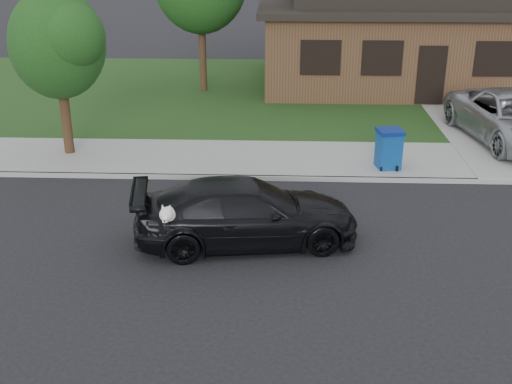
{
  "coord_description": "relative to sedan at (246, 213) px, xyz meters",
  "views": [
    {
      "loc": [
        -1.38,
        -12.21,
        6.15
      ],
      "look_at": [
        -1.88,
        0.01,
        1.1
      ],
      "focal_mm": 45.0,
      "sensor_mm": 36.0,
      "label": 1
    }
  ],
  "objects": [
    {
      "name": "sidewalk",
      "position": [
        2.08,
        5.1,
        -0.62
      ],
      "size": [
        60.0,
        3.0,
        0.12
      ],
      "primitive_type": "cube",
      "color": "gray",
      "rests_on": "ground"
    },
    {
      "name": "recycling_bin",
      "position": [
        3.61,
        4.38,
        -0.01
      ],
      "size": [
        0.75,
        0.75,
        1.07
      ],
      "rotation": [
        0.0,
        0.0,
        0.18
      ],
      "color": "navy",
      "rests_on": "sidewalk"
    },
    {
      "name": "house",
      "position": [
        6.08,
        15.09,
        1.46
      ],
      "size": [
        12.6,
        8.6,
        4.65
      ],
      "color": "#422B1C",
      "rests_on": "ground"
    },
    {
      "name": "lawn",
      "position": [
        2.08,
        13.1,
        -0.61
      ],
      "size": [
        60.0,
        13.0,
        0.13
      ],
      "primitive_type": "cube",
      "color": "#193814",
      "rests_on": "ground"
    },
    {
      "name": "curb",
      "position": [
        2.08,
        3.6,
        -0.62
      ],
      "size": [
        60.0,
        0.12,
        0.12
      ],
      "primitive_type": "cube",
      "color": "gray",
      "rests_on": "ground"
    },
    {
      "name": "driveway",
      "position": [
        8.08,
        10.1,
        -0.61
      ],
      "size": [
        4.5,
        13.0,
        0.14
      ],
      "primitive_type": "cube",
      "color": "gray",
      "rests_on": "ground"
    },
    {
      "name": "tree_2",
      "position": [
        -5.3,
        5.21,
        2.59
      ],
      "size": [
        2.73,
        2.6,
        4.59
      ],
      "color": "#332114",
      "rests_on": "ground"
    },
    {
      "name": "ground",
      "position": [
        2.08,
        0.1,
        -0.68
      ],
      "size": [
        120.0,
        120.0,
        0.0
      ],
      "primitive_type": "plane",
      "color": "black",
      "rests_on": "ground"
    },
    {
      "name": "sedan",
      "position": [
        0.0,
        0.0,
        0.0
      ],
      "size": [
        4.89,
        2.6,
        1.35
      ],
      "rotation": [
        0.0,
        0.0,
        1.73
      ],
      "color": "black",
      "rests_on": "ground"
    }
  ]
}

